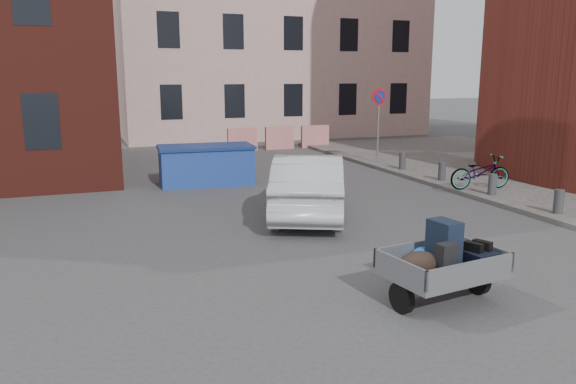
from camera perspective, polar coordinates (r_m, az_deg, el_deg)
name	(u,v)px	position (r m, az deg, el deg)	size (l,w,h in m)	color
ground	(343,265)	(9.76, 5.62, -7.42)	(120.00, 120.00, 0.00)	#38383A
building_pink	(267,4)	(32.13, -2.14, 18.54)	(16.00, 8.00, 14.00)	#BC9791
no_parking_sign	(379,109)	(20.46, 9.22, 8.28)	(0.60, 0.09, 2.65)	gray
bollards	(492,184)	(15.68, 20.05, 0.74)	(0.22, 9.02, 0.55)	#3A3A3D
barriers	(280,138)	(24.85, -0.86, 5.51)	(4.70, 0.18, 1.00)	red
trailer	(442,263)	(8.27, 15.39, -6.92)	(1.74, 1.90, 1.20)	black
dumpster	(206,165)	(16.95, -8.32, 2.77)	(2.87, 1.63, 1.17)	#21419F
silver_car	(308,185)	(12.97, 2.09, 0.74)	(1.53, 4.38, 1.44)	#B1B5B9
bicycle	(480,172)	(16.35, 18.92, 1.91)	(0.61, 1.76, 0.93)	black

